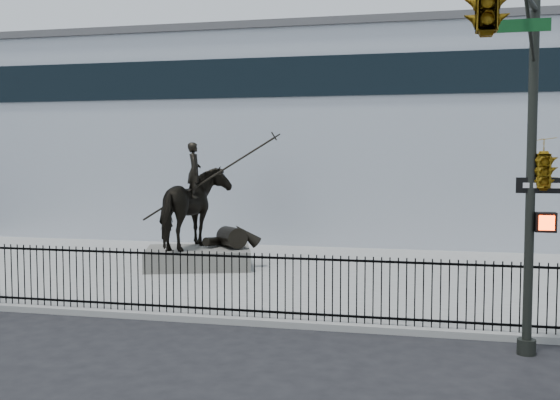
# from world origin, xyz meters

# --- Properties ---
(ground) EXTENTS (120.00, 120.00, 0.00)m
(ground) POSITION_xyz_m (0.00, 0.00, 0.00)
(ground) COLOR black
(ground) RESTS_ON ground
(plaza) EXTENTS (30.00, 12.00, 0.15)m
(plaza) POSITION_xyz_m (0.00, 7.00, 0.07)
(plaza) COLOR gray
(plaza) RESTS_ON ground
(building) EXTENTS (44.00, 14.00, 9.00)m
(building) POSITION_xyz_m (0.00, 20.00, 4.50)
(building) COLOR silver
(building) RESTS_ON ground
(picket_fence) EXTENTS (22.10, 0.10, 1.50)m
(picket_fence) POSITION_xyz_m (0.00, 1.25, 0.90)
(picket_fence) COLOR black
(picket_fence) RESTS_ON plaza
(statue_plinth) EXTENTS (3.94, 3.26, 0.63)m
(statue_plinth) POSITION_xyz_m (-2.32, 7.27, 0.47)
(statue_plinth) COLOR #53514B
(statue_plinth) RESTS_ON plaza
(equestrian_statue) EXTENTS (4.15, 3.25, 3.68)m
(equestrian_statue) POSITION_xyz_m (-2.25, 7.29, 2.11)
(equestrian_statue) COLOR black
(equestrian_statue) RESTS_ON statue_plinth
(traffic_signal_right) EXTENTS (2.17, 6.86, 7.00)m
(traffic_signal_right) POSITION_xyz_m (6.47, -2.00, 4.85)
(traffic_signal_right) COLOR black
(traffic_signal_right) RESTS_ON ground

